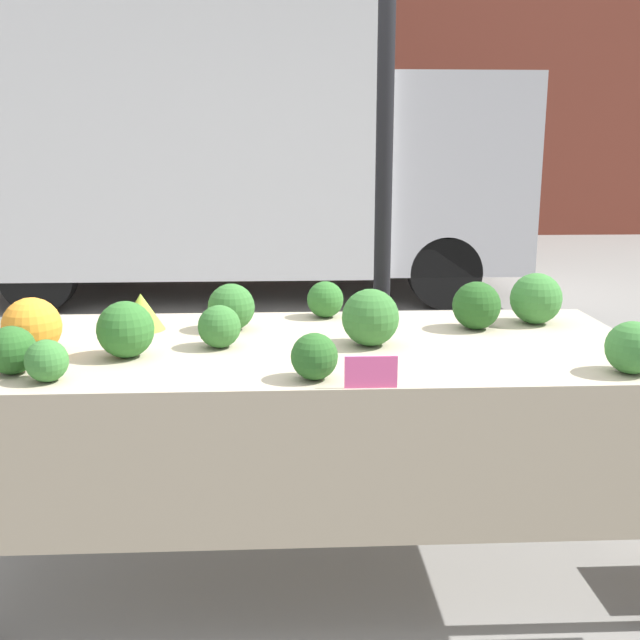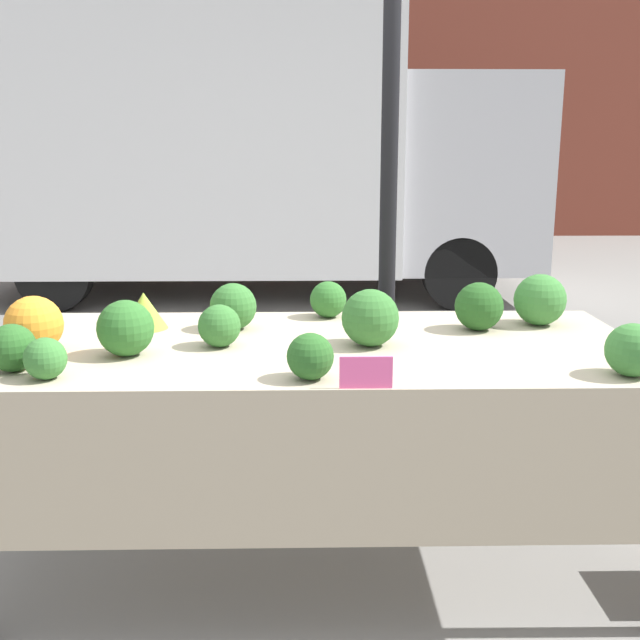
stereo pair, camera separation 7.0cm
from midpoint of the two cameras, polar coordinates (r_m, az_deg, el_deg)
The scene contains 19 objects.
ground_plane at distance 2.79m, azimuth 0.75°, elevation -17.78°, with size 40.00×40.00×0.00m, color gray.
building_facade at distance 12.61m, azimuth -0.83°, elevation 17.74°, with size 16.00×0.60×4.93m.
tent_pole at distance 3.10m, azimuth 5.91°, elevation 10.15°, with size 0.07×0.07×2.55m.
parked_truck at distance 7.58m, azimuth -5.99°, elevation 13.08°, with size 5.31×2.26×2.75m.
market_table at distance 2.44m, azimuth 0.85°, elevation -4.13°, with size 2.12×0.98×0.79m.
orange_cauliflower at distance 2.51m, azimuth -20.23°, elevation -0.33°, with size 0.18×0.18×0.18m.
romanesco_head at distance 2.73m, azimuth -12.55°, elevation 0.70°, with size 0.16×0.16×0.13m.
broccoli_head_0 at distance 2.67m, azimuth -5.89°, elevation 1.03°, with size 0.17×0.17×0.17m.
broccoli_head_1 at distance 2.32m, azimuth -21.64°, elevation -1.99°, with size 0.14×0.14×0.14m.
broccoli_head_2 at distance 2.21m, azimuth -19.36°, elevation -2.79°, with size 0.12×0.12×0.12m.
broccoli_head_3 at distance 2.84m, azimuth 17.09°, elevation 1.48°, with size 0.19×0.19×0.19m.
broccoli_head_4 at distance 2.08m, azimuth 0.21°, elevation -2.80°, with size 0.13×0.13×0.13m.
broccoli_head_5 at distance 2.44m, azimuth -6.87°, elevation -0.45°, with size 0.14×0.14×0.14m.
broccoli_head_6 at distance 2.44m, azimuth 4.67°, elevation 0.16°, with size 0.19×0.19×0.19m.
broccoli_head_7 at distance 2.71m, azimuth 12.74°, elevation 1.01°, with size 0.17×0.17×0.17m.
broccoli_head_8 at distance 2.38m, azimuth -13.79°, elevation -0.61°, with size 0.18×0.18×0.18m.
broccoli_head_9 at distance 2.85m, azimuth 1.33°, elevation 1.57°, with size 0.14×0.14×0.14m.
broccoli_head_10 at distance 2.30m, azimuth 23.52°, elevation -2.12°, with size 0.15×0.15×0.15m.
price_sign at distance 2.02m, azimuth 4.52°, elevation -4.01°, with size 0.14×0.01×0.09m.
Camera 2 is at (-0.05, -2.40, 1.43)m, focal length 42.00 mm.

